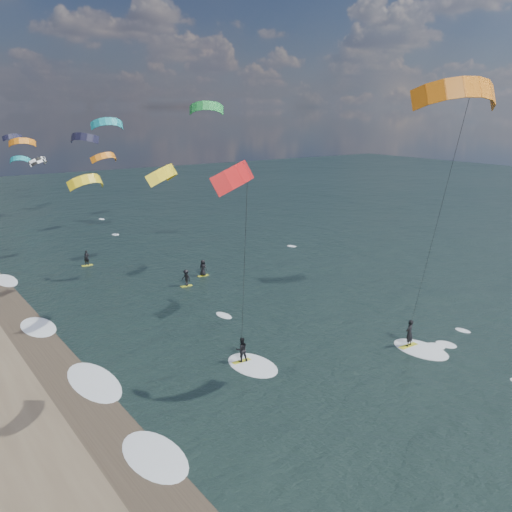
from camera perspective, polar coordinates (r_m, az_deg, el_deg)
ground at (r=30.63m, az=15.18°, el=-17.33°), size 260.00×260.00×0.00m
wet_sand_strip at (r=31.83m, az=-14.97°, el=-15.99°), size 3.00×240.00×0.00m
kitesurfer_near_a at (r=32.32m, az=19.67°, el=10.24°), size 8.10×9.03×17.84m
kitesurfer_near_b at (r=29.94m, az=-0.81°, el=1.30°), size 6.92×9.15×14.12m
far_kitesurfers at (r=55.28m, az=-8.45°, el=-1.43°), size 9.18×13.04×1.62m
bg_kite_field at (r=72.37m, az=-17.79°, el=10.35°), size 15.05×69.66×9.50m
shoreline_surf at (r=36.15m, az=-15.80°, el=-12.16°), size 2.40×79.40×0.11m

